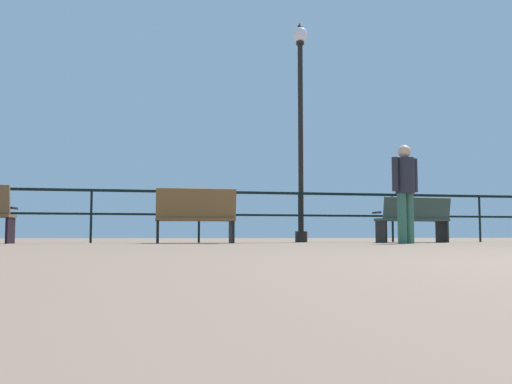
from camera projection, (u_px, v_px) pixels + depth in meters
name	position (u px, v px, depth m)	size (l,w,h in m)	color
pier_railing	(299.00, 205.00, 11.28)	(19.91, 0.05, 0.99)	black
bench_near_left	(196.00, 215.00, 10.11)	(1.41, 0.72, 0.96)	brown
bench_near_right	(414.00, 217.00, 10.98)	(1.44, 0.68, 0.86)	#31453B
lamppost_center	(300.00, 113.00, 11.67)	(0.31, 0.31, 4.55)	black
person_by_bench	(405.00, 187.00, 9.56)	(0.52, 0.32, 1.66)	#37674F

